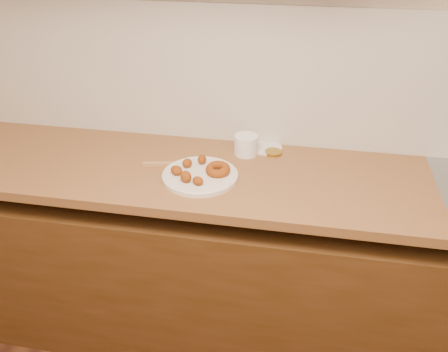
{
  "coord_description": "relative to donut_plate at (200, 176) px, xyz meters",
  "views": [
    {
      "loc": [
        -0.02,
        0.05,
        1.85
      ],
      "look_at": [
        -0.31,
        1.6,
        0.93
      ],
      "focal_mm": 38.0,
      "sensor_mm": 36.0,
      "label": 1
    }
  ],
  "objects": [
    {
      "name": "base_cabinet",
      "position": [
        0.41,
        0.07,
        -0.52
      ],
      "size": [
        3.6,
        0.6,
        0.77
      ],
      "primitive_type": "cube",
      "color": "#533219",
      "rests_on": "floor"
    },
    {
      "name": "plastic_tub",
      "position": [
        0.15,
        0.24,
        0.03
      ],
      "size": [
        0.11,
        0.11,
        0.09
      ],
      "primitive_type": "cylinder",
      "rotation": [
        0.0,
        0.0,
        0.03
      ],
      "color": "white",
      "rests_on": "butcher_block"
    },
    {
      "name": "ring_donut",
      "position": [
        0.07,
        0.02,
        0.03
      ],
      "size": [
        0.1,
        0.1,
        0.04
      ],
      "primitive_type": "torus",
      "rotation": [
        0.1,
        0.0,
        0.01
      ],
      "color": "#883B03",
      "rests_on": "donut_plate"
    },
    {
      "name": "wall_back",
      "position": [
        0.41,
        0.38,
        0.44
      ],
      "size": [
        4.0,
        0.02,
        2.7
      ],
      "primitive_type": "cube",
      "color": "tan",
      "rests_on": "ground"
    },
    {
      "name": "fried_dough_chunks",
      "position": [
        -0.04,
        -0.01,
        0.03
      ],
      "size": [
        0.16,
        0.21,
        0.05
      ],
      "color": "#883B03",
      "rests_on": "donut_plate"
    },
    {
      "name": "butcher_block",
      "position": [
        -0.24,
        0.07,
        -0.03
      ],
      "size": [
        2.3,
        0.62,
        0.04
      ],
      "primitive_type": "cube",
      "color": "brown",
      "rests_on": "base_cabinet"
    },
    {
      "name": "wooden_utensil",
      "position": [
        -0.17,
        0.07,
        -0.0
      ],
      "size": [
        0.17,
        0.05,
        0.01
      ],
      "primitive_type": "cube",
      "rotation": [
        0.0,
        0.0,
        0.19
      ],
      "color": "#A27749",
      "rests_on": "butcher_block"
    },
    {
      "name": "backsplash",
      "position": [
        0.41,
        0.37,
        0.29
      ],
      "size": [
        3.6,
        0.02,
        0.6
      ],
      "primitive_type": "cube",
      "color": "beige",
      "rests_on": "wall_back"
    },
    {
      "name": "tub_lid",
      "position": [
        0.23,
        0.3,
        -0.0
      ],
      "size": [
        0.14,
        0.14,
        0.01
      ],
      "primitive_type": "cylinder",
      "rotation": [
        0.0,
        0.0,
        0.01
      ],
      "color": "silver",
      "rests_on": "butcher_block"
    },
    {
      "name": "donut_plate",
      "position": [
        0.0,
        0.0,
        0.0
      ],
      "size": [
        0.3,
        0.3,
        0.02
      ],
      "primitive_type": "cylinder",
      "color": "silver",
      "rests_on": "butcher_block"
    },
    {
      "name": "brass_jar_lid",
      "position": [
        0.27,
        0.26,
        -0.0
      ],
      "size": [
        0.1,
        0.1,
        0.01
      ],
      "primitive_type": "cylinder",
      "rotation": [
        0.0,
        0.0,
        0.4
      ],
      "color": "#A3842D",
      "rests_on": "butcher_block"
    }
  ]
}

